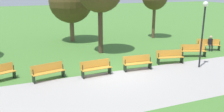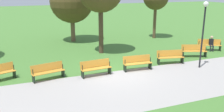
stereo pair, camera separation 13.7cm
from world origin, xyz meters
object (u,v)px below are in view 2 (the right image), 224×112
(bench_0, at_px, (209,45))
(bench_3, at_px, (137,63))
(bench_2, at_px, (170,57))
(bench_5, at_px, (48,71))
(bench_1, at_px, (194,50))
(tree_0, at_px, (72,1))
(bench_4, at_px, (96,68))
(lamp_post, at_px, (204,23))
(person_seated, at_px, (211,43))

(bench_0, bearing_deg, bench_3, 44.48)
(bench_2, height_order, bench_5, same)
(bench_1, xyz_separation_m, tree_0, (7.06, -8.47, 3.23))
(bench_4, relative_size, lamp_post, 0.44)
(bench_2, distance_m, lamp_post, 3.04)
(bench_2, bearing_deg, bench_1, -151.73)
(bench_3, relative_size, bench_4, 1.00)
(lamp_post, bearing_deg, bench_5, -8.69)
(bench_0, relative_size, bench_4, 0.99)
(bench_3, height_order, tree_0, tree_0)
(bench_0, distance_m, tree_0, 12.45)
(bench_2, xyz_separation_m, lamp_post, (-1.26, 1.41, 2.38))
(bench_2, height_order, bench_4, same)
(tree_0, bearing_deg, bench_3, 101.03)
(bench_3, xyz_separation_m, lamp_post, (-3.90, 1.03, 2.38))
(tree_0, bearing_deg, bench_5, 69.56)
(lamp_post, bearing_deg, bench_3, -14.83)
(bench_0, bearing_deg, bench_5, 36.43)
(bench_2, height_order, bench_3, same)
(bench_2, distance_m, person_seated, 5.28)
(tree_0, bearing_deg, bench_1, 129.82)
(bench_5, relative_size, lamp_post, 0.45)
(bench_3, xyz_separation_m, bench_5, (5.30, -0.37, 0.00))
(bench_1, bearing_deg, tree_0, -29.91)
(bench_5, distance_m, person_seated, 13.05)
(bench_4, bearing_deg, bench_3, 175.95)
(bench_5, height_order, lamp_post, lamp_post)
(bench_1, relative_size, bench_2, 1.00)
(bench_1, relative_size, person_seated, 1.53)
(bench_1, distance_m, bench_4, 7.94)
(person_seated, xyz_separation_m, tree_0, (9.52, -7.56, 3.06))
(bench_3, distance_m, lamp_post, 4.68)
(bench_1, bearing_deg, lamp_post, 79.07)
(bench_1, distance_m, tree_0, 11.49)
(bench_4, height_order, lamp_post, lamp_post)
(person_seated, relative_size, lamp_post, 0.29)
(bench_2, xyz_separation_m, person_seated, (-5.01, -1.65, 0.16))
(bench_2, bearing_deg, bench_5, 12.16)
(bench_4, bearing_deg, bench_1, -176.00)
(bench_3, bearing_deg, person_seated, -161.11)
(bench_4, relative_size, person_seated, 1.51)
(person_seated, bearing_deg, bench_3, 43.21)
(bench_4, distance_m, person_seated, 10.51)
(person_seated, bearing_deg, bench_2, 46.64)
(bench_1, bearing_deg, person_seated, -139.28)
(bench_0, height_order, bench_4, same)
(bench_3, distance_m, tree_0, 10.28)
(bench_0, bearing_deg, lamp_post, 69.33)
(bench_5, xyz_separation_m, tree_0, (-3.43, -9.21, 3.23))
(bench_4, xyz_separation_m, person_seated, (-10.31, -2.03, 0.16))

